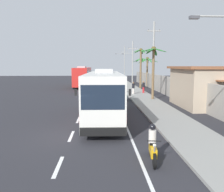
# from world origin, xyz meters

# --- Properties ---
(ground_plane) EXTENTS (160.00, 160.00, 0.00)m
(ground_plane) POSITION_xyz_m (0.00, 0.00, 0.00)
(ground_plane) COLOR #28282D
(sidewalk_kerb) EXTENTS (3.20, 90.00, 0.14)m
(sidewalk_kerb) POSITION_xyz_m (6.80, 10.00, 0.07)
(sidewalk_kerb) COLOR gray
(sidewalk_kerb) RESTS_ON ground
(lane_markings) EXTENTS (3.52, 71.00, 0.01)m
(lane_markings) POSITION_xyz_m (2.12, 14.60, 0.00)
(lane_markings) COLOR white
(lane_markings) RESTS_ON ground
(boundary_wall) EXTENTS (0.24, 60.00, 2.56)m
(boundary_wall) POSITION_xyz_m (10.60, 14.00, 1.28)
(boundary_wall) COLOR #9E998E
(boundary_wall) RESTS_ON ground
(coach_bus_foreground) EXTENTS (3.04, 11.55, 3.73)m
(coach_bus_foreground) POSITION_xyz_m (1.93, 4.50, 1.94)
(coach_bus_foreground) COLOR silver
(coach_bus_foreground) RESTS_ON ground
(coach_bus_far_lane) EXTENTS (3.04, 12.39, 3.90)m
(coach_bus_far_lane) POSITION_xyz_m (-1.81, 31.39, 2.03)
(coach_bus_far_lane) COLOR red
(coach_bus_far_lane) RESTS_ON ground
(motorcycle_beside_bus) EXTENTS (0.56, 1.96, 1.56)m
(motorcycle_beside_bus) POSITION_xyz_m (3.87, -3.65, 0.64)
(motorcycle_beside_bus) COLOR black
(motorcycle_beside_bus) RESTS_ON ground
(motorcycle_trailing) EXTENTS (0.56, 1.96, 1.63)m
(motorcycle_trailing) POSITION_xyz_m (4.56, 13.55, 0.66)
(motorcycle_trailing) COLOR black
(motorcycle_trailing) RESTS_ON ground
(pedestrian_near_kerb) EXTENTS (0.36, 0.36, 1.67)m
(pedestrian_near_kerb) POSITION_xyz_m (7.74, 19.55, 1.01)
(pedestrian_near_kerb) COLOR red
(pedestrian_near_kerb) RESTS_ON sidewalk_kerb
(pedestrian_midwalk) EXTENTS (0.36, 0.36, 1.65)m
(pedestrian_midwalk) POSITION_xyz_m (6.11, 18.36, 1.00)
(pedestrian_midwalk) COLOR beige
(pedestrian_midwalk) RESTS_ON sidewalk_kerb
(utility_pole_mid) EXTENTS (1.80, 0.24, 9.65)m
(utility_pole_mid) POSITION_xyz_m (8.61, 17.54, 5.00)
(utility_pole_mid) COLOR #9E9E99
(utility_pole_mid) RESTS_ON ground
(utility_pole_far) EXTENTS (3.43, 0.24, 9.22)m
(utility_pole_far) POSITION_xyz_m (8.42, 37.13, 4.88)
(utility_pole_far) COLOR #9E9E99
(utility_pole_far) RESTS_ON ground
(utility_pole_distant) EXTENTS (3.85, 0.24, 9.91)m
(utility_pole_distant) POSITION_xyz_m (8.62, 56.72, 5.25)
(utility_pole_distant) COLOR #9E9E99
(utility_pole_distant) RESTS_ON ground
(palm_nearest) EXTENTS (3.72, 3.81, 5.65)m
(palm_nearest) POSITION_xyz_m (10.52, 31.07, 3.96)
(palm_nearest) COLOR brown
(palm_nearest) RESTS_ON ground
(palm_second) EXTENTS (2.99, 2.71, 6.17)m
(palm_second) POSITION_xyz_m (7.70, 13.46, 4.46)
(palm_second) COLOR brown
(palm_second) RESTS_ON ground
(palm_third) EXTENTS (3.85, 3.56, 5.87)m
(palm_third) POSITION_xyz_m (10.39, 37.61, 4.32)
(palm_third) COLOR brown
(palm_third) RESTS_ON ground
(palm_fourth) EXTENTS (2.85, 2.67, 6.96)m
(palm_fourth) POSITION_xyz_m (8.54, 26.87, 4.55)
(palm_fourth) COLOR brown
(palm_fourth) RESTS_ON ground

